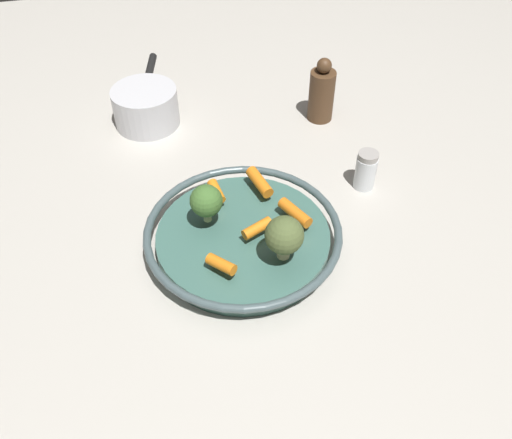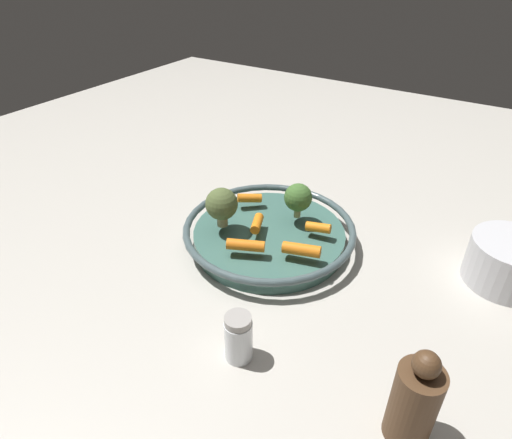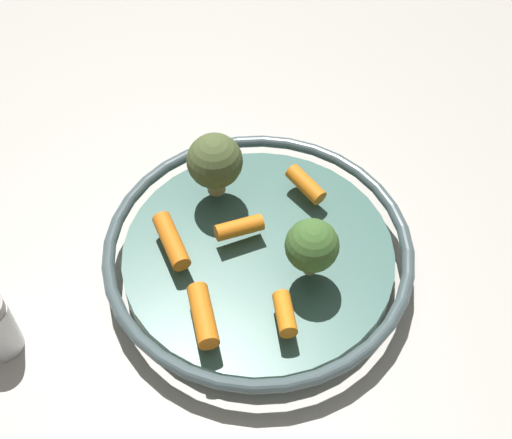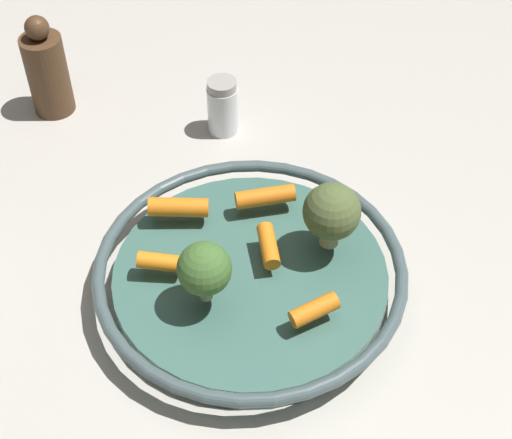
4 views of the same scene
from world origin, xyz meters
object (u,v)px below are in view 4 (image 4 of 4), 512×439
Objects in this scene: salt_shaker at (223,107)px; broccoli_floret_small at (204,269)px; baby_carrot_left at (314,310)px; baby_carrot_back at (178,207)px; baby_carrot_center at (160,262)px; baby_carrot_near_rim at (265,197)px; baby_carrot_right at (268,246)px; serving_bowl at (250,277)px; broccoli_floret_mid at (332,212)px; pepper_mill at (47,71)px.

broccoli_floret_small is at bearing -76.79° from salt_shaker.
baby_carrot_back is at bearing 149.90° from baby_carrot_left.
baby_carrot_left is 0.63× the size of salt_shaker.
baby_carrot_back is 0.12m from broccoli_floret_small.
baby_carrot_back is (-0.01, 0.07, 0.00)m from baby_carrot_center.
baby_carrot_near_rim is 1.01× the size of baby_carrot_back.
broccoli_floret_small is at bearing -121.70° from baby_carrot_right.
baby_carrot_back is 0.11m from baby_carrot_right.
salt_shaker is (-0.01, 0.20, -0.02)m from baby_carrot_back.
baby_carrot_right is (0.01, 0.02, 0.03)m from serving_bowl.
baby_carrot_left is 0.96× the size of baby_carrot_right.
baby_carrot_near_rim reaches higher than serving_bowl.
baby_carrot_right is at bearing -63.22° from salt_shaker.
broccoli_floret_mid is at bearing -0.16° from baby_carrot_back.
baby_carrot_left is at bearing -87.93° from broccoli_floret_mid.
broccoli_floret_mid reaches higher than baby_carrot_back.
baby_carrot_back is 1.28× the size of baby_carrot_right.
broccoli_floret_mid reaches higher than salt_shaker.
salt_shaker reaches higher than baby_carrot_back.
baby_carrot_back is at bearing -155.34° from baby_carrot_near_rim.
pepper_mill reaches higher than broccoli_floret_mid.
baby_carrot_back is 1.34× the size of baby_carrot_left.
broccoli_floret_mid is (0.16, -0.00, 0.03)m from baby_carrot_back.
broccoli_floret_mid is (0.15, 0.07, 0.03)m from baby_carrot_center.
serving_bowl is at bearing -146.21° from broccoli_floret_mid.
broccoli_floret_small reaches higher than baby_carrot_near_rim.
baby_carrot_left is (0.07, -0.05, 0.03)m from serving_bowl.
salt_shaker reaches higher than baby_carrot_center.
serving_bowl is 4.27× the size of broccoli_floret_mid.
pepper_mill reaches higher than baby_carrot_near_rim.
salt_shaker is at bearing 120.61° from baby_carrot_near_rim.
salt_shaker is 0.23m from pepper_mill.
baby_carrot_left is at bearing 1.94° from broccoli_floret_small.
baby_carrot_center is at bearing -124.66° from baby_carrot_near_rim.
baby_carrot_back reaches higher than baby_carrot_near_rim.
broccoli_floret_mid is (-0.00, 0.09, 0.03)m from baby_carrot_left.
baby_carrot_near_rim is at bearing 55.34° from baby_carrot_center.
baby_carrot_right is at bearing 25.65° from baby_carrot_center.
pepper_mill reaches higher than serving_bowl.
baby_carrot_right is 0.25m from salt_shaker.
serving_bowl is 4.25× the size of salt_shaker.
baby_carrot_right is (0.10, 0.05, -0.00)m from baby_carrot_center.
baby_carrot_left is 0.70× the size of broccoli_floret_small.
baby_carrot_near_rim is at bearing 106.62° from baby_carrot_right.
broccoli_floret_mid is (0.08, -0.04, 0.03)m from baby_carrot_near_rim.
salt_shaker reaches higher than baby_carrot_right.
baby_carrot_near_rim is 0.18m from salt_shaker.
baby_carrot_near_rim is at bearing 93.96° from serving_bowl.
serving_bowl is 4.70× the size of broccoli_floret_small.
baby_carrot_left is at bearing -48.23° from baby_carrot_right.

